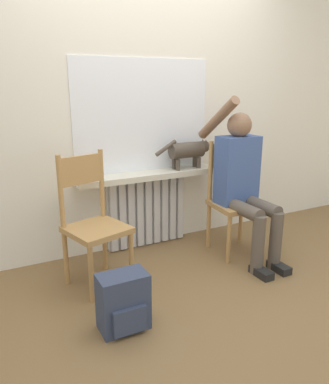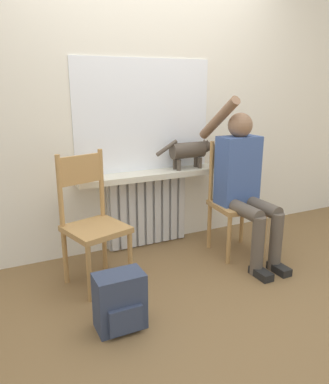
{
  "view_description": "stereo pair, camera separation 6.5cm",
  "coord_description": "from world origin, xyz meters",
  "px_view_note": "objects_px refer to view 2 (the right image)",
  "views": [
    {
      "loc": [
        -1.33,
        -1.78,
        1.42
      ],
      "look_at": [
        0.0,
        0.8,
        0.59
      ],
      "focal_mm": 35.0,
      "sensor_mm": 36.0,
      "label": 1
    },
    {
      "loc": [
        -1.27,
        -1.81,
        1.42
      ],
      "look_at": [
        0.0,
        0.8,
        0.59
      ],
      "focal_mm": 35.0,
      "sensor_mm": 36.0,
      "label": 2
    }
  ],
  "objects_px": {
    "person": "(244,180)",
    "chair_left": "(92,220)",
    "chair_right": "(235,198)",
    "backpack": "(120,302)",
    "cat": "(190,150)"
  },
  "relations": [
    {
      "from": "chair_right",
      "to": "backpack",
      "type": "bearing_deg",
      "value": -149.26
    },
    {
      "from": "chair_left",
      "to": "chair_right",
      "type": "bearing_deg",
      "value": -15.83
    },
    {
      "from": "chair_left",
      "to": "cat",
      "type": "bearing_deg",
      "value": 4.53
    },
    {
      "from": "chair_left",
      "to": "backpack",
      "type": "height_order",
      "value": "chair_left"
    },
    {
      "from": "chair_left",
      "to": "person",
      "type": "xyz_separation_m",
      "value": [
        1.25,
        -0.11,
        0.19
      ]
    },
    {
      "from": "person",
      "to": "cat",
      "type": "bearing_deg",
      "value": 115.3
    },
    {
      "from": "backpack",
      "to": "chair_right",
      "type": "bearing_deg",
      "value": 26.0
    },
    {
      "from": "cat",
      "to": "chair_left",
      "type": "bearing_deg",
      "value": -159.57
    },
    {
      "from": "chair_left",
      "to": "backpack",
      "type": "distance_m",
      "value": 0.69
    },
    {
      "from": "person",
      "to": "chair_left",
      "type": "bearing_deg",
      "value": 174.8
    },
    {
      "from": "chair_right",
      "to": "cat",
      "type": "bearing_deg",
      "value": 126.81
    },
    {
      "from": "chair_left",
      "to": "person",
      "type": "height_order",
      "value": "person"
    },
    {
      "from": "chair_right",
      "to": "person",
      "type": "distance_m",
      "value": 0.22
    },
    {
      "from": "chair_left",
      "to": "cat",
      "type": "distance_m",
      "value": 1.15
    },
    {
      "from": "chair_right",
      "to": "person",
      "type": "height_order",
      "value": "person"
    }
  ]
}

